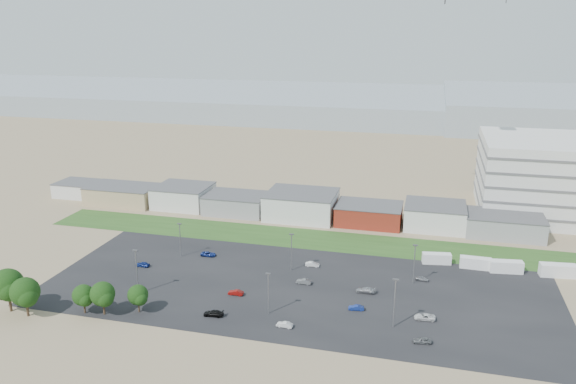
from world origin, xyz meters
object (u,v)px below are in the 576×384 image
(parked_car_0, at_px, (425,317))
(parked_car_1, at_px, (356,308))
(parked_car_2, at_px, (422,340))
(parked_car_7, at_px, (304,281))
(parked_car_13, at_px, (285,325))
(parked_car_11, at_px, (312,264))
(parked_car_3, at_px, (213,313))
(parked_car_4, at_px, (236,293))
(parked_car_9, at_px, (208,254))
(box_trailer_a, at_px, (437,258))
(parked_car_8, at_px, (422,279))
(parked_car_10, at_px, (100,297))
(parked_car_5, at_px, (143,264))
(tree_far_left, at_px, (8,288))
(parked_car_12, at_px, (366,290))

(parked_car_0, relative_size, parked_car_1, 1.29)
(parked_car_2, distance_m, parked_car_7, 34.66)
(parked_car_7, distance_m, parked_car_13, 20.83)
(parked_car_0, height_order, parked_car_11, parked_car_0)
(parked_car_3, distance_m, parked_car_13, 15.93)
(parked_car_7, bearing_deg, parked_car_4, -52.13)
(parked_car_3, bearing_deg, parked_car_1, 105.20)
(parked_car_4, bearing_deg, parked_car_1, 89.62)
(parked_car_7, height_order, parked_car_9, parked_car_7)
(box_trailer_a, distance_m, parked_car_8, 12.20)
(parked_car_1, distance_m, parked_car_2, 17.52)
(parked_car_11, xyz_separation_m, parked_car_13, (0.93, -31.39, -0.03))
(parked_car_9, bearing_deg, parked_car_4, -145.17)
(parked_car_10, relative_size, parked_car_13, 1.31)
(parked_car_4, bearing_deg, parked_car_8, 114.27)
(parked_car_0, relative_size, parked_car_9, 1.07)
(box_trailer_a, bearing_deg, parked_car_7, -155.19)
(parked_car_4, bearing_deg, parked_car_5, -107.53)
(parked_car_7, relative_size, parked_car_9, 0.89)
(box_trailer_a, relative_size, parked_car_9, 1.77)
(parked_car_9, bearing_deg, tree_far_left, 140.74)
(parked_car_5, height_order, parked_car_10, parked_car_10)
(parked_car_2, bearing_deg, parked_car_8, 174.89)
(parked_car_1, xyz_separation_m, parked_car_2, (14.31, -10.11, 0.05))
(parked_car_0, distance_m, parked_car_12, 16.55)
(parked_car_11, xyz_separation_m, parked_car_12, (15.12, -11.58, 0.06))
(parked_car_10, height_order, parked_car_13, parked_car_10)
(parked_car_2, height_order, parked_car_3, parked_car_3)
(parked_car_9, bearing_deg, parked_car_7, -111.67)
(tree_far_left, height_order, parked_car_2, tree_far_left)
(parked_car_3, height_order, parked_car_4, parked_car_3)
(parked_car_8, bearing_deg, parked_car_9, 94.41)
(parked_car_7, relative_size, parked_car_8, 1.14)
(parked_car_5, relative_size, parked_car_10, 0.83)
(parked_car_0, relative_size, parked_car_12, 0.98)
(parked_car_12, bearing_deg, parked_car_2, 35.11)
(parked_car_9, bearing_deg, parked_car_1, -117.28)
(parked_car_0, bearing_deg, parked_car_1, -96.38)
(tree_far_left, height_order, parked_car_11, tree_far_left)
(parked_car_0, distance_m, parked_car_2, 9.59)
(box_trailer_a, relative_size, parked_car_4, 2.04)
(parked_car_2, distance_m, parked_car_3, 43.48)
(parked_car_8, bearing_deg, box_trailer_a, -10.02)
(parked_car_1, height_order, parked_car_5, parked_car_5)
(parked_car_3, bearing_deg, box_trailer_a, 127.38)
(parked_car_10, bearing_deg, parked_car_9, -19.28)
(tree_far_left, relative_size, parked_car_10, 2.48)
(box_trailer_a, height_order, parked_car_11, box_trailer_a)
(parked_car_2, distance_m, parked_car_13, 27.57)
(parked_car_11, height_order, parked_car_12, parked_car_12)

